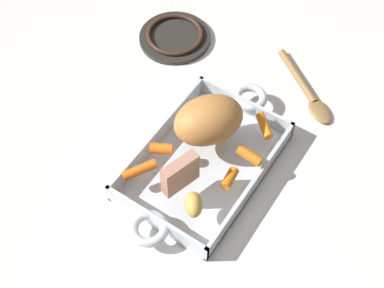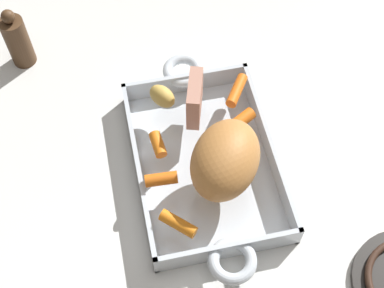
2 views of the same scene
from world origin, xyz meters
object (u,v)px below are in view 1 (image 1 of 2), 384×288
baby_carrot_northeast (139,170)px  potato_golden_small (194,204)px  roasting_dish (204,163)px  baby_carrot_center_left (264,126)px  baby_carrot_long (230,178)px  roast_slice_outer (179,173)px  baby_carrot_southwest (250,156)px  baby_carrot_center_right (161,149)px  pork_roast (209,120)px  stove_burner_rear (175,36)px  serving_spoon (307,92)px

baby_carrot_northeast → potato_golden_small: potato_golden_small is taller
roasting_dish → baby_carrot_center_left: bearing=150.1°
baby_carrot_long → roast_slice_outer: bearing=-52.6°
baby_carrot_center_left → potato_golden_small: bearing=-4.6°
baby_carrot_southwest → baby_carrot_center_right: (0.08, -0.15, 0.00)m
roasting_dish → pork_roast: size_ratio=3.12×
baby_carrot_center_right → roasting_dish: bearing=119.6°
roasting_dish → pork_roast: bearing=-156.6°
baby_carrot_center_left → baby_carrot_southwest: bearing=8.1°
potato_golden_small → baby_carrot_center_right: bearing=-119.7°
roasting_dish → baby_carrot_southwest: size_ratio=8.66×
roast_slice_outer → baby_carrot_center_right: 0.09m
roast_slice_outer → baby_carrot_center_right: size_ratio=1.71×
baby_carrot_southwest → stove_burner_rear: 0.40m
baby_carrot_northeast → stove_burner_rear: size_ratio=0.40×
baby_carrot_northeast → baby_carrot_center_right: size_ratio=1.56×
baby_carrot_long → potato_golden_small: potato_golden_small is taller
roast_slice_outer → baby_carrot_center_right: bearing=-119.2°
roasting_dish → stove_burner_rear: bearing=-136.2°
stove_burner_rear → serving_spoon: 0.34m
roasting_dish → roast_slice_outer: size_ratio=5.89×
pork_roast → baby_carrot_southwest: bearing=86.5°
baby_carrot_long → baby_carrot_northeast: baby_carrot_northeast is taller
potato_golden_small → serving_spoon: size_ratio=0.25×
baby_carrot_northeast → pork_roast: bearing=158.4°
baby_carrot_center_left → stove_burner_rear: bearing=-114.4°
stove_burner_rear → roast_slice_outer: bearing=36.1°
roasting_dish → baby_carrot_long: (0.02, 0.07, 0.04)m
roast_slice_outer → serving_spoon: (-0.37, 0.09, -0.08)m
baby_carrot_center_left → serving_spoon: size_ratio=0.30×
baby_carrot_center_left → stove_burner_rear: (-0.15, -0.32, -0.05)m
baby_carrot_long → baby_carrot_southwest: size_ratio=0.84×
roasting_dish → roast_slice_outer: 0.11m
baby_carrot_southwest → stove_burner_rear: (-0.22, -0.33, -0.05)m
serving_spoon → baby_carrot_northeast: bearing=-77.9°
baby_carrot_long → baby_carrot_center_left: same height
roast_slice_outer → potato_golden_small: bearing=59.7°
pork_roast → baby_carrot_southwest: 0.11m
roasting_dish → potato_golden_small: size_ratio=8.80×
baby_carrot_long → baby_carrot_southwest: baby_carrot_southwest is taller
potato_golden_small → serving_spoon: bearing=174.4°
potato_golden_small → baby_carrot_long: bearing=165.0°
baby_carrot_center_left → stove_burner_rear: baby_carrot_center_left is taller
serving_spoon → baby_carrot_long: bearing=-57.5°
baby_carrot_long → baby_carrot_center_left: bearing=-177.9°
baby_carrot_center_left → baby_carrot_northeast: size_ratio=0.86×
roast_slice_outer → baby_carrot_northeast: (0.02, -0.08, -0.03)m
baby_carrot_center_right → stove_burner_rear: bearing=-149.4°
baby_carrot_center_right → serving_spoon: bearing=153.9°
serving_spoon → roasting_dish: bearing=-71.8°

